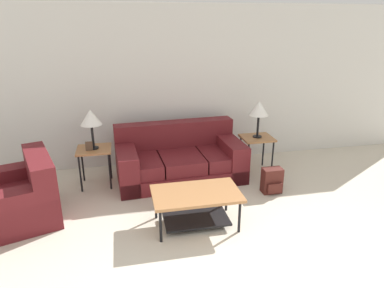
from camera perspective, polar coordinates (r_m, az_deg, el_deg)
wall_back at (r=5.78m, az=-0.20°, el=9.58°), size 9.05×0.06×2.60m
couch at (r=5.33m, az=-2.15°, el=-2.66°), size 1.96×1.11×0.82m
armchair at (r=4.74m, az=-27.14°, el=-8.07°), size 1.22×1.27×0.80m
coffee_table at (r=4.09m, az=0.70°, el=-9.46°), size 1.03×0.62×0.44m
side_table_left at (r=5.19m, az=-15.97°, el=-1.43°), size 0.49×0.44×0.58m
side_table_right at (r=5.57m, az=10.76°, el=0.47°), size 0.49×0.44×0.58m
table_lamp_left at (r=5.03m, az=-16.52°, el=4.16°), size 0.30×0.30×0.58m
table_lamp_right at (r=5.42m, az=11.11°, el=5.72°), size 0.30×0.30×0.58m
backpack at (r=5.03m, az=13.19°, el=-6.01°), size 0.28×0.24×0.37m
picture_frame at (r=5.08m, az=-16.78°, el=-0.33°), size 0.10×0.04×0.13m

